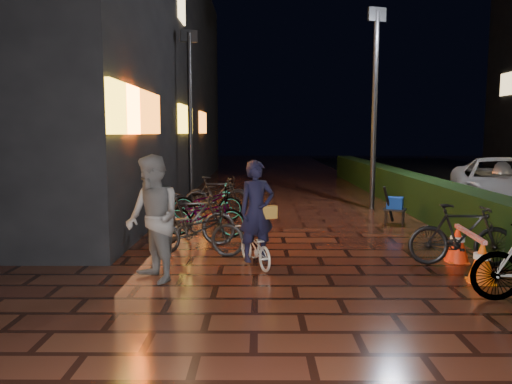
{
  "coord_description": "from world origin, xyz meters",
  "views": [
    {
      "loc": [
        -1.06,
        -7.47,
        2.18
      ],
      "look_at": [
        -1.11,
        1.56,
        1.1
      ],
      "focal_mm": 35.0,
      "sensor_mm": 36.0,
      "label": 1
    }
  ],
  "objects_px": {
    "traffic_barrier": "(469,251)",
    "cart_assembly": "(394,204)",
    "bystander_person": "(153,219)",
    "cyclist": "(256,228)",
    "van": "(504,187)"
  },
  "relations": [
    {
      "from": "cyclist",
      "to": "van",
      "type": "bearing_deg",
      "value": 38.46
    },
    {
      "from": "van",
      "to": "cart_assembly",
      "type": "height_order",
      "value": "van"
    },
    {
      "from": "bystander_person",
      "to": "van",
      "type": "distance_m",
      "value": 10.04
    },
    {
      "from": "bystander_person",
      "to": "cart_assembly",
      "type": "height_order",
      "value": "bystander_person"
    },
    {
      "from": "traffic_barrier",
      "to": "bystander_person",
      "type": "bearing_deg",
      "value": -173.33
    },
    {
      "from": "van",
      "to": "traffic_barrier",
      "type": "relative_size",
      "value": 3.42
    },
    {
      "from": "van",
      "to": "cyclist",
      "type": "xyz_separation_m",
      "value": [
        -6.54,
        -5.2,
        -0.11
      ]
    },
    {
      "from": "traffic_barrier",
      "to": "cart_assembly",
      "type": "xyz_separation_m",
      "value": [
        -0.08,
        4.06,
        0.16
      ]
    },
    {
      "from": "van",
      "to": "cyclist",
      "type": "bearing_deg",
      "value": -122.81
    },
    {
      "from": "van",
      "to": "cart_assembly",
      "type": "bearing_deg",
      "value": -138.17
    },
    {
      "from": "cyclist",
      "to": "bystander_person",
      "type": "bearing_deg",
      "value": -151.22
    },
    {
      "from": "cart_assembly",
      "to": "traffic_barrier",
      "type": "bearing_deg",
      "value": -88.89
    },
    {
      "from": "bystander_person",
      "to": "cart_assembly",
      "type": "bearing_deg",
      "value": 96.65
    },
    {
      "from": "bystander_person",
      "to": "cyclist",
      "type": "height_order",
      "value": "bystander_person"
    },
    {
      "from": "van",
      "to": "cart_assembly",
      "type": "xyz_separation_m",
      "value": [
        -3.26,
        -1.39,
        -0.28
      ]
    }
  ]
}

